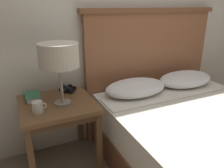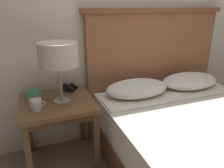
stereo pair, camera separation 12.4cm
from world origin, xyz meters
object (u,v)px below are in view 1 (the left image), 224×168
Objects in this scene: nightstand at (58,111)px; bed at (201,138)px; table_lamp at (59,56)px; coffee_mug at (38,107)px; binoculars_pair at (67,89)px; book_on_nightstand at (32,97)px.

bed is (1.03, -0.56, -0.20)m from nightstand.
nightstand is 0.46m from table_lamp.
nightstand is 0.24m from coffee_mug.
binoculars_pair is (0.10, 0.24, -0.36)m from table_lamp.
nightstand is at bearing 151.61° from bed.
bed reaches higher than table_lamp.
table_lamp is (0.04, -0.04, 0.46)m from nightstand.
binoculars_pair is at bearing 55.17° from nightstand.
bed is at bearing -19.90° from coffee_mug.
book_on_nightstand is (-1.20, 0.70, 0.31)m from bed.
coffee_mug reaches higher than binoculars_pair.
bed is 3.81× the size of table_lamp.
book_on_nightstand is at bearing 92.98° from coffee_mug.
binoculars_pair reaches higher than nightstand.
table_lamp is 0.40m from coffee_mug.
coffee_mug is at bearing 160.10° from bed.
table_lamp is at bearing -112.28° from binoculars_pair.
table_lamp is at bearing -40.85° from book_on_nightstand.
binoculars_pair is at bearing 140.04° from bed.
bed is 17.65× the size of coffee_mug.
coffee_mug is (-0.16, -0.13, 0.12)m from nightstand.
coffee_mug is at bearing -87.02° from book_on_nightstand.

